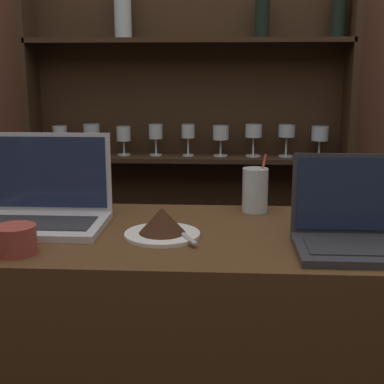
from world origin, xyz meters
name	(u,v)px	position (x,y,z in m)	size (l,w,h in m)	color
back_wall	(203,95)	(0.00, 1.37, 1.35)	(7.00, 0.06, 2.70)	brown
back_shelf	(190,169)	(-0.06, 1.29, 1.03)	(1.39, 0.18, 1.97)	#332114
laptop_near	(43,206)	(-0.40, 0.33, 1.10)	(0.35, 0.24, 0.24)	silver
laptop_far	(361,229)	(0.42, 0.17, 1.10)	(0.31, 0.21, 0.22)	#333338
cake_plate	(162,224)	(-0.06, 0.24, 1.08)	(0.19, 0.19, 0.08)	white
water_glass	(255,190)	(0.19, 0.50, 1.11)	(0.08, 0.08, 0.17)	silver
coffee_cup	(16,240)	(-0.38, 0.09, 1.08)	(0.10, 0.10, 0.07)	#993D33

